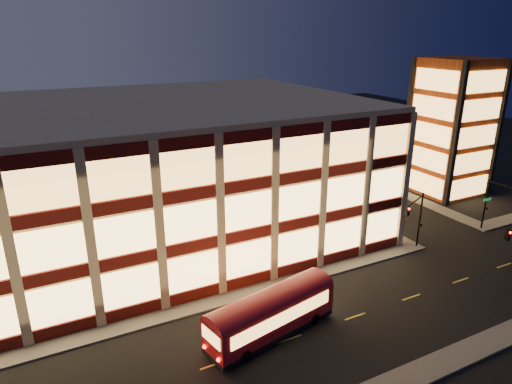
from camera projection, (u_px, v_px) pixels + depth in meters
ground at (209, 311)px, 36.64m from camera, size 200.00×200.00×0.00m
sidewalk_office_south at (169, 314)px, 36.16m from camera, size 54.00×2.00×0.15m
sidewalk_office_east at (322, 199)px, 60.79m from camera, size 2.00×30.00×0.15m
sidewalk_tower_west at (385, 186)px, 65.54m from camera, size 2.00×30.00×0.15m
office_building at (119, 174)px, 47.11m from camera, size 50.45×30.45×14.50m
stair_tower at (452, 128)px, 60.90m from camera, size 8.60×8.60×18.00m
traffic_signal_far at (416, 214)px, 45.06m from camera, size 3.79×1.87×6.00m
traffic_signal_right at (499, 199)px, 49.22m from camera, size 1.20×4.37×6.00m
trolley_bus at (271, 311)px, 33.24m from camera, size 10.79×4.69×3.55m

